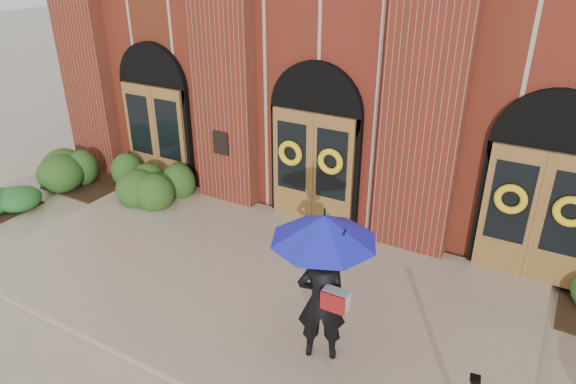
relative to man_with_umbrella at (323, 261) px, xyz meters
The scene contains 5 objects.
ground 2.94m from the man_with_umbrella, 153.89° to the left, with size 90.00×90.00×0.00m, color tan.
landing 2.95m from the man_with_umbrella, 150.64° to the left, with size 10.00×5.30×0.15m, color tan.
church_building 10.15m from the man_with_umbrella, 101.93° to the left, with size 16.20×12.53×7.00m.
man_with_umbrella is the anchor object (origin of this frame).
hedge_wall_left 7.89m from the man_with_umbrella, 159.39° to the left, with size 3.44×1.38×0.88m, color #244717.
Camera 1 is at (4.59, -6.45, 5.79)m, focal length 32.00 mm.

